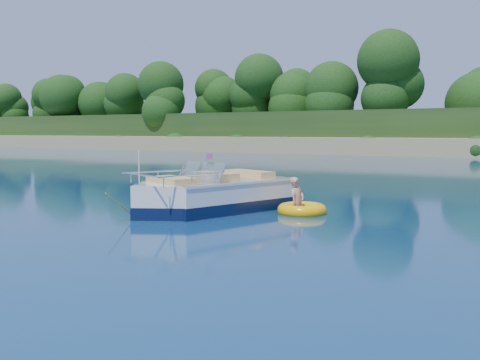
{
  "coord_description": "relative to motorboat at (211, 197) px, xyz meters",
  "views": [
    {
      "loc": [
        6.28,
        -10.29,
        2.08
      ],
      "look_at": [
        -0.39,
        1.35,
        0.85
      ],
      "focal_mm": 40.0,
      "sensor_mm": 36.0,
      "label": 1
    }
  ],
  "objects": [
    {
      "name": "ground",
      "position": [
        1.24,
        -1.31,
        -0.36
      ],
      "size": [
        160.0,
        160.0,
        0.0
      ],
      "primitive_type": "plane",
      "color": "#092145",
      "rests_on": "ground"
    },
    {
      "name": "treeline",
      "position": [
        1.28,
        39.7,
        5.19
      ],
      "size": [
        150.0,
        7.12,
        8.19
      ],
      "color": "#321C10",
      "rests_on": "ground"
    },
    {
      "name": "motorboat",
      "position": [
        0.0,
        0.0,
        0.0
      ],
      "size": [
        3.11,
        5.35,
        1.85
      ],
      "rotation": [
        0.0,
        0.0,
        -0.34
      ],
      "color": "white",
      "rests_on": "ground"
    },
    {
      "name": "tow_tube",
      "position": [
        2.21,
        0.83,
        -0.27
      ],
      "size": [
        1.25,
        1.25,
        0.33
      ],
      "rotation": [
        0.0,
        0.0,
        -0.0
      ],
      "color": "#FDB405",
      "rests_on": "ground"
    },
    {
      "name": "boy",
      "position": [
        2.1,
        0.82,
        -0.36
      ],
      "size": [
        0.43,
        0.75,
        1.39
      ],
      "primitive_type": "imported",
      "rotation": [
        0.0,
        -0.17,
        1.41
      ],
      "color": "tan",
      "rests_on": "ground"
    }
  ]
}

